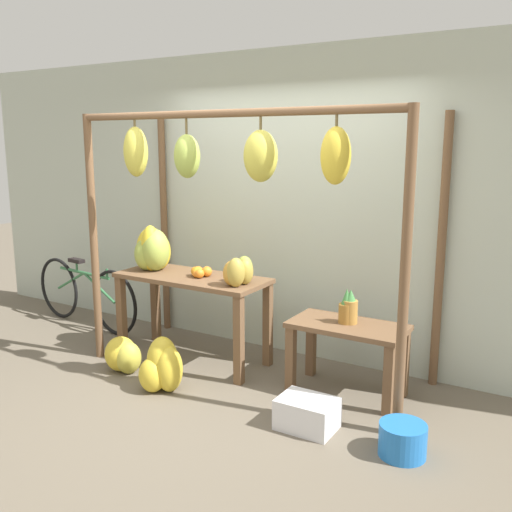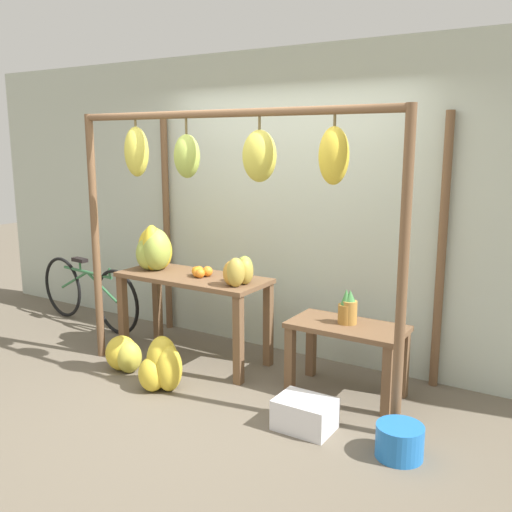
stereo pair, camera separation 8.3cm
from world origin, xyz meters
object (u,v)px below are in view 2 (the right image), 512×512
at_px(banana_pile_on_table, 154,250).
at_px(blue_bucket, 400,441).
at_px(banana_pile_ground_right, 162,367).
at_px(banana_pile_ground_left, 124,354).
at_px(orange_pile, 201,272).
at_px(parked_bicycle, 88,293).
at_px(fruit_crate_white, 305,414).
at_px(pineapple_cluster, 348,309).
at_px(papaya_pile, 239,272).

height_order(banana_pile_on_table, blue_bucket, banana_pile_on_table).
xyz_separation_m(banana_pile_ground_right, blue_bucket, (1.96, 0.02, -0.08)).
bearing_deg(banana_pile_ground_left, orange_pile, 51.10).
bearing_deg(orange_pile, parked_bicycle, 173.59).
xyz_separation_m(orange_pile, blue_bucket, (2.05, -0.64, -0.73)).
bearing_deg(blue_bucket, banana_pile_ground_left, 177.91).
xyz_separation_m(orange_pile, fruit_crate_white, (1.37, -0.63, -0.73)).
distance_m(banana_pile_ground_right, fruit_crate_white, 1.29).
bearing_deg(banana_pile_on_table, parked_bicycle, 170.65).
relative_size(pineapple_cluster, banana_pile_ground_right, 0.64).
height_order(banana_pile_ground_right, papaya_pile, papaya_pile).
relative_size(banana_pile_ground_right, fruit_crate_white, 1.09).
bearing_deg(fruit_crate_white, papaya_pile, 148.70).
bearing_deg(banana_pile_ground_right, banana_pile_on_table, 133.92).
height_order(banana_pile_on_table, pineapple_cluster, banana_pile_on_table).
distance_m(parked_bicycle, papaya_pile, 2.23).
relative_size(banana_pile_ground_left, papaya_pile, 1.16).
xyz_separation_m(banana_pile_on_table, pineapple_cluster, (1.93, 0.06, -0.29)).
bearing_deg(banana_pile_on_table, banana_pile_ground_left, -79.45).
xyz_separation_m(banana_pile_ground_left, parked_bicycle, (-1.26, 0.74, 0.21)).
distance_m(banana_pile_ground_left, blue_bucket, 2.50).
relative_size(fruit_crate_white, parked_bicycle, 0.24).
height_order(banana_pile_on_table, banana_pile_ground_left, banana_pile_on_table).
bearing_deg(papaya_pile, banana_pile_on_table, 175.95).
relative_size(banana_pile_on_table, orange_pile, 2.24).
bearing_deg(parked_bicycle, banana_pile_ground_right, -25.37).
bearing_deg(fruit_crate_white, parked_bicycle, 165.02).
height_order(orange_pile, banana_pile_ground_right, orange_pile).
bearing_deg(blue_bucket, orange_pile, 162.75).
bearing_deg(papaya_pile, blue_bucket, -19.52).
bearing_deg(pineapple_cluster, banana_pile_on_table, -178.08).
height_order(fruit_crate_white, parked_bicycle, parked_bicycle).
bearing_deg(parked_bicycle, banana_pile_ground_left, -30.41).
distance_m(orange_pile, fruit_crate_white, 1.68).
xyz_separation_m(banana_pile_on_table, papaya_pile, (0.99, -0.07, -0.08)).
height_order(banana_pile_ground_left, parked_bicycle, parked_bicycle).
bearing_deg(papaya_pile, banana_pile_ground_left, -151.86).
distance_m(pineapple_cluster, fruit_crate_white, 0.91).
relative_size(banana_pile_on_table, parked_bicycle, 0.27).
xyz_separation_m(parked_bicycle, papaya_pile, (2.15, -0.26, 0.55)).
xyz_separation_m(blue_bucket, papaya_pile, (-1.60, 0.57, 0.80)).
height_order(banana_pile_on_table, banana_pile_ground_right, banana_pile_on_table).
xyz_separation_m(orange_pile, banana_pile_ground_right, (0.09, -0.66, -0.65)).
bearing_deg(banana_pile_ground_right, orange_pile, 97.80).
distance_m(banana_pile_ground_right, papaya_pile, 1.00).
relative_size(parked_bicycle, papaya_pile, 4.50).
distance_m(pineapple_cluster, blue_bucket, 1.14).
height_order(orange_pile, papaya_pile, papaya_pile).
xyz_separation_m(banana_pile_ground_left, blue_bucket, (2.50, -0.09, -0.04)).
bearing_deg(banana_pile_on_table, fruit_crate_white, -18.24).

